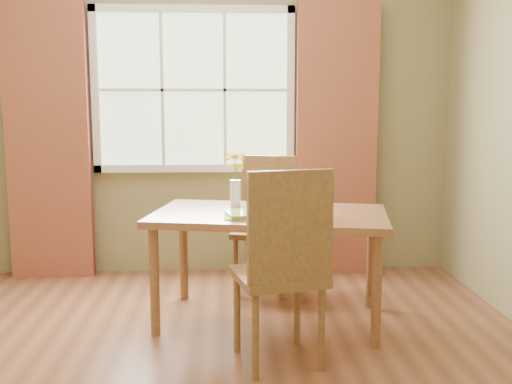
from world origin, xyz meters
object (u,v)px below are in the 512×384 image
at_px(chair_near, 284,261).
at_px(chair_far, 266,217).
at_px(flower_vase, 235,174).
at_px(dining_table, 270,224).
at_px(croissant_sandwich, 260,204).
at_px(water_glass, 311,205).

height_order(chair_near, chair_far, chair_near).
bearing_deg(chair_far, flower_vase, -100.53).
relative_size(dining_table, croissant_sandwich, 9.27).
bearing_deg(chair_near, croissant_sandwich, 84.33).
relative_size(dining_table, water_glass, 12.01).
distance_m(chair_far, croissant_sandwich, 0.84).
xyz_separation_m(croissant_sandwich, water_glass, (0.31, -0.02, -0.01)).
bearing_deg(chair_near, chair_far, 76.15).
bearing_deg(chair_near, flower_vase, 90.09).
xyz_separation_m(dining_table, flower_vase, (-0.21, 0.24, 0.29)).
xyz_separation_m(chair_near, croissant_sandwich, (-0.09, 0.62, 0.20)).
height_order(croissant_sandwich, flower_vase, flower_vase).
height_order(chair_near, flower_vase, flower_vase).
distance_m(water_glass, flower_vase, 0.60).
height_order(dining_table, flower_vase, flower_vase).
bearing_deg(chair_far, croissant_sandwich, -79.83).
bearing_deg(water_glass, croissant_sandwich, 176.49).
bearing_deg(croissant_sandwich, chair_near, -98.95).
bearing_deg(chair_far, water_glass, -58.37).
height_order(dining_table, chair_near, chair_near).
bearing_deg(chair_far, chair_near, -73.50).
bearing_deg(croissant_sandwich, chair_far, 66.53).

